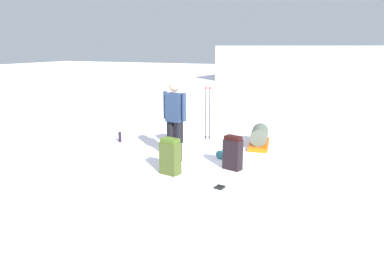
{
  "coord_description": "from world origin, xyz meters",
  "views": [
    {
      "loc": [
        3.04,
        -6.98,
        2.41
      ],
      "look_at": [
        0.0,
        0.0,
        0.7
      ],
      "focal_mm": 33.68,
      "sensor_mm": 36.0,
      "label": 1
    }
  ],
  "objects_px": {
    "skier_standing": "(175,117)",
    "ski_poles_planted_near": "(208,111)",
    "sleeping_mat_rolled": "(228,153)",
    "gear_sled": "(259,137)",
    "backpack_small_spare": "(170,157)",
    "backpack_large_dark": "(233,153)",
    "ski_pair_near": "(220,188)",
    "thermos_bottle": "(120,137)",
    "backpack_bright": "(175,130)"
  },
  "relations": [
    {
      "from": "backpack_small_spare",
      "to": "sleeping_mat_rolled",
      "type": "xyz_separation_m",
      "value": [
        0.68,
        1.48,
        -0.25
      ]
    },
    {
      "from": "thermos_bottle",
      "to": "backpack_bright",
      "type": "bearing_deg",
      "value": 16.97
    },
    {
      "from": "skier_standing",
      "to": "ski_poles_planted_near",
      "type": "relative_size",
      "value": 1.23
    },
    {
      "from": "sleeping_mat_rolled",
      "to": "ski_pair_near",
      "type": "bearing_deg",
      "value": -76.32
    },
    {
      "from": "backpack_bright",
      "to": "sleeping_mat_rolled",
      "type": "height_order",
      "value": "backpack_bright"
    },
    {
      "from": "thermos_bottle",
      "to": "gear_sled",
      "type": "bearing_deg",
      "value": 17.17
    },
    {
      "from": "backpack_small_spare",
      "to": "skier_standing",
      "type": "bearing_deg",
      "value": 110.11
    },
    {
      "from": "ski_pair_near",
      "to": "backpack_bright",
      "type": "distance_m",
      "value": 3.11
    },
    {
      "from": "ski_pair_near",
      "to": "backpack_large_dark",
      "type": "distance_m",
      "value": 1.13
    },
    {
      "from": "backpack_bright",
      "to": "ski_poles_planted_near",
      "type": "height_order",
      "value": "ski_poles_planted_near"
    },
    {
      "from": "backpack_bright",
      "to": "thermos_bottle",
      "type": "height_order",
      "value": "backpack_bright"
    },
    {
      "from": "backpack_large_dark",
      "to": "gear_sled",
      "type": "relative_size",
      "value": 0.56
    },
    {
      "from": "skier_standing",
      "to": "ski_pair_near",
      "type": "height_order",
      "value": "skier_standing"
    },
    {
      "from": "backpack_bright",
      "to": "gear_sled",
      "type": "bearing_deg",
      "value": 17.3
    },
    {
      "from": "backpack_bright",
      "to": "gear_sled",
      "type": "height_order",
      "value": "backpack_bright"
    },
    {
      "from": "backpack_large_dark",
      "to": "sleeping_mat_rolled",
      "type": "relative_size",
      "value": 1.24
    },
    {
      "from": "gear_sled",
      "to": "thermos_bottle",
      "type": "bearing_deg",
      "value": -162.83
    },
    {
      "from": "skier_standing",
      "to": "ski_poles_planted_near",
      "type": "xyz_separation_m",
      "value": [
        -0.01,
        1.95,
        -0.19
      ]
    },
    {
      "from": "backpack_small_spare",
      "to": "backpack_large_dark",
      "type": "bearing_deg",
      "value": 35.76
    },
    {
      "from": "backpack_small_spare",
      "to": "thermos_bottle",
      "type": "bearing_deg",
      "value": 144.82
    },
    {
      "from": "backpack_bright",
      "to": "sleeping_mat_rolled",
      "type": "relative_size",
      "value": 1.27
    },
    {
      "from": "gear_sled",
      "to": "sleeping_mat_rolled",
      "type": "xyz_separation_m",
      "value": [
        -0.43,
        -1.14,
        -0.13
      ]
    },
    {
      "from": "ski_pair_near",
      "to": "sleeping_mat_rolled",
      "type": "distance_m",
      "value": 1.88
    },
    {
      "from": "ski_pair_near",
      "to": "thermos_bottle",
      "type": "distance_m",
      "value": 3.89
    },
    {
      "from": "backpack_bright",
      "to": "sleeping_mat_rolled",
      "type": "distance_m",
      "value": 1.67
    },
    {
      "from": "backpack_bright",
      "to": "backpack_small_spare",
      "type": "xyz_separation_m",
      "value": [
        0.88,
        -2.01,
        0.0
      ]
    },
    {
      "from": "sleeping_mat_rolled",
      "to": "thermos_bottle",
      "type": "height_order",
      "value": "thermos_bottle"
    },
    {
      "from": "backpack_small_spare",
      "to": "gear_sled",
      "type": "height_order",
      "value": "backpack_small_spare"
    },
    {
      "from": "backpack_bright",
      "to": "backpack_small_spare",
      "type": "distance_m",
      "value": 2.19
    },
    {
      "from": "skier_standing",
      "to": "backpack_small_spare",
      "type": "bearing_deg",
      "value": -69.89
    },
    {
      "from": "skier_standing",
      "to": "backpack_bright",
      "type": "distance_m",
      "value": 1.46
    },
    {
      "from": "skier_standing",
      "to": "thermos_bottle",
      "type": "height_order",
      "value": "skier_standing"
    },
    {
      "from": "backpack_large_dark",
      "to": "backpack_small_spare",
      "type": "relative_size",
      "value": 0.97
    },
    {
      "from": "skier_standing",
      "to": "gear_sled",
      "type": "bearing_deg",
      "value": 52.17
    },
    {
      "from": "ski_poles_planted_near",
      "to": "gear_sled",
      "type": "height_order",
      "value": "ski_poles_planted_near"
    },
    {
      "from": "backpack_bright",
      "to": "sleeping_mat_rolled",
      "type": "xyz_separation_m",
      "value": [
        1.56,
        -0.52,
        -0.25
      ]
    },
    {
      "from": "sleeping_mat_rolled",
      "to": "gear_sled",
      "type": "bearing_deg",
      "value": 69.38
    },
    {
      "from": "backpack_large_dark",
      "to": "ski_poles_planted_near",
      "type": "xyz_separation_m",
      "value": [
        -1.32,
        2.03,
        0.43
      ]
    },
    {
      "from": "backpack_small_spare",
      "to": "gear_sled",
      "type": "distance_m",
      "value": 2.85
    },
    {
      "from": "backpack_large_dark",
      "to": "ski_poles_planted_near",
      "type": "relative_size",
      "value": 0.5
    },
    {
      "from": "backpack_bright",
      "to": "thermos_bottle",
      "type": "xyz_separation_m",
      "value": [
        -1.37,
        -0.42,
        -0.21
      ]
    },
    {
      "from": "backpack_small_spare",
      "to": "sleeping_mat_rolled",
      "type": "bearing_deg",
      "value": 65.35
    },
    {
      "from": "ski_pair_near",
      "to": "ski_poles_planted_near",
      "type": "xyz_separation_m",
      "value": [
        -1.43,
        3.11,
        0.75
      ]
    },
    {
      "from": "ski_pair_near",
      "to": "ski_poles_planted_near",
      "type": "bearing_deg",
      "value": 114.68
    },
    {
      "from": "backpack_small_spare",
      "to": "ski_poles_planted_near",
      "type": "height_order",
      "value": "ski_poles_planted_near"
    },
    {
      "from": "backpack_large_dark",
      "to": "gear_sled",
      "type": "bearing_deg",
      "value": 87.16
    },
    {
      "from": "skier_standing",
      "to": "backpack_bright",
      "type": "height_order",
      "value": "skier_standing"
    },
    {
      "from": "ski_pair_near",
      "to": "backpack_small_spare",
      "type": "bearing_deg",
      "value": 162.93
    },
    {
      "from": "ski_pair_near",
      "to": "backpack_small_spare",
      "type": "height_order",
      "value": "backpack_small_spare"
    },
    {
      "from": "backpack_small_spare",
      "to": "ski_poles_planted_near",
      "type": "relative_size",
      "value": 0.51
    }
  ]
}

